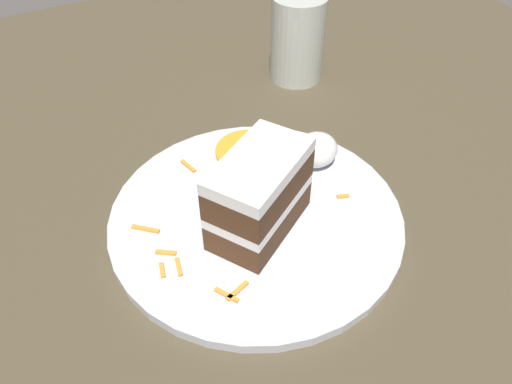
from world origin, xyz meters
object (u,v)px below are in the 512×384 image
plate (256,217)px  cream_dollop (316,150)px  cake_slice (259,195)px  orange_garnish (248,151)px  drinking_glass (297,44)px

plate → cream_dollop: (-0.09, -0.04, 0.02)m
plate → cake_slice: cake_slice is taller
cake_slice → orange_garnish: 0.12m
plate → orange_garnish: orange_garnish is taller
orange_garnish → drinking_glass: bearing=-138.4°
orange_garnish → cake_slice: bearing=66.6°
plate → cake_slice: 0.05m
plate → orange_garnish: size_ratio=3.88×
drinking_glass → plate: bearing=49.5°
orange_garnish → plate: bearing=65.8°
drinking_glass → orange_garnish: bearing=41.6°
cake_slice → orange_garnish: bearing=-54.1°
plate → cake_slice: (0.01, 0.02, 0.05)m
orange_garnish → drinking_glass: size_ratio=0.66×
plate → drinking_glass: bearing=-130.5°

